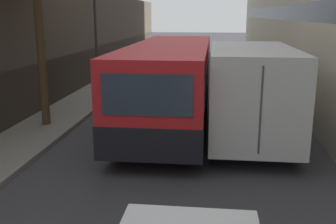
# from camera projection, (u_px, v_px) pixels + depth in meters

# --- Properties ---
(ground_plane) EXTENTS (150.00, 150.00, 0.00)m
(ground_plane) POSITION_uv_depth(u_px,v_px,m) (182.00, 131.00, 13.35)
(ground_plane) COLOR #38383D
(sidewalk_left) EXTENTS (2.02, 60.00, 0.15)m
(sidewalk_left) POSITION_uv_depth(u_px,v_px,m) (49.00, 124.00, 13.86)
(sidewalk_left) COLOR gray
(sidewalk_left) RESTS_ON ground_plane
(bus) EXTENTS (2.62, 10.28, 2.86)m
(bus) POSITION_uv_depth(u_px,v_px,m) (171.00, 81.00, 13.99)
(bus) COLOR red
(bus) RESTS_ON ground_plane
(box_truck) EXTENTS (2.40, 7.61, 2.91)m
(box_truck) POSITION_uv_depth(u_px,v_px,m) (248.00, 87.00, 12.66)
(box_truck) COLOR silver
(box_truck) RESTS_ON ground_plane
(panel_van) EXTENTS (1.96, 4.43, 2.09)m
(panel_van) POSITION_uv_depth(u_px,v_px,m) (169.00, 56.00, 26.34)
(panel_van) COLOR #BCBCC1
(panel_van) RESTS_ON ground_plane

